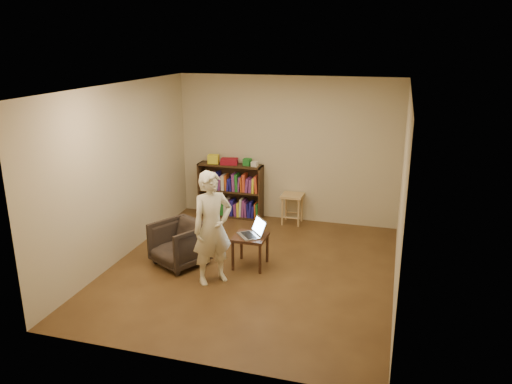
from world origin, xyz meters
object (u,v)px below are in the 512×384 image
(person, at_px, (212,228))
(bookshelf, at_px, (231,193))
(side_table, at_px, (250,241))
(armchair, at_px, (180,244))
(laptop, at_px, (253,232))
(stool, at_px, (292,200))

(person, bearing_deg, bookshelf, 58.07)
(bookshelf, bearing_deg, side_table, -63.85)
(bookshelf, distance_m, armchair, 2.21)
(side_table, bearing_deg, laptop, 25.40)
(armchair, distance_m, side_table, 1.04)
(armchair, bearing_deg, bookshelf, 117.56)
(bookshelf, height_order, person, person)
(stool, relative_size, side_table, 1.14)
(side_table, distance_m, laptop, 0.14)
(armchair, distance_m, person, 0.89)
(armchair, xyz_separation_m, side_table, (1.02, 0.22, 0.07))
(laptop, bearing_deg, side_table, -104.16)
(bookshelf, relative_size, armchair, 1.69)
(stool, relative_size, laptop, 1.12)
(side_table, bearing_deg, armchair, -167.67)
(stool, distance_m, armchair, 2.47)
(armchair, xyz_separation_m, person, (0.67, -0.37, 0.46))
(armchair, height_order, laptop, laptop)
(bookshelf, relative_size, laptop, 2.49)
(armchair, xyz_separation_m, laptop, (1.05, 0.24, 0.21))
(stool, bearing_deg, bookshelf, 176.76)
(stool, xyz_separation_m, side_table, (-0.21, -1.92, -0.04))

